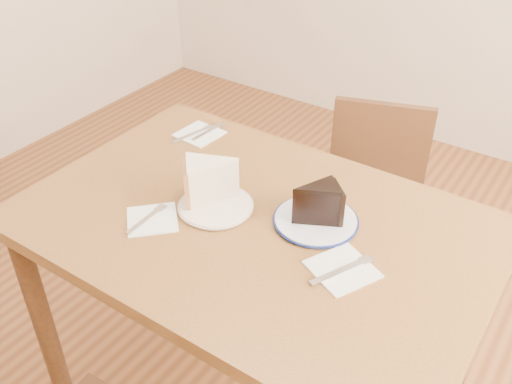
% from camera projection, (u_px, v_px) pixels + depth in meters
% --- Properties ---
extents(table, '(1.20, 0.80, 0.75)m').
position_uv_depth(table, '(254.00, 249.00, 1.52)').
color(table, '#4B2E14').
rests_on(table, ground).
extents(chair_far, '(0.50, 0.50, 0.80)m').
position_uv_depth(chair_far, '(369.00, 211.00, 2.00)').
color(chair_far, black).
rests_on(chair_far, ground).
extents(plate_cream, '(0.19, 0.19, 0.01)m').
position_uv_depth(plate_cream, '(216.00, 206.00, 1.50)').
color(plate_cream, white).
rests_on(plate_cream, table).
extents(plate_navy, '(0.21, 0.21, 0.01)m').
position_uv_depth(plate_navy, '(316.00, 220.00, 1.45)').
color(plate_navy, silver).
rests_on(plate_navy, table).
extents(carrot_cake, '(0.16, 0.16, 0.11)m').
position_uv_depth(carrot_cake, '(214.00, 181.00, 1.49)').
color(carrot_cake, beige).
rests_on(carrot_cake, plate_cream).
extents(chocolate_cake, '(0.13, 0.14, 0.09)m').
position_uv_depth(chocolate_cake, '(314.00, 206.00, 1.42)').
color(chocolate_cake, black).
rests_on(chocolate_cake, plate_navy).
extents(napkin_cream, '(0.18, 0.18, 0.00)m').
position_uv_depth(napkin_cream, '(152.00, 219.00, 1.46)').
color(napkin_cream, white).
rests_on(napkin_cream, table).
extents(napkin_navy, '(0.18, 0.18, 0.00)m').
position_uv_depth(napkin_navy, '(342.00, 269.00, 1.31)').
color(napkin_navy, white).
rests_on(napkin_navy, table).
extents(napkin_spare, '(0.14, 0.14, 0.00)m').
position_uv_depth(napkin_spare, '(199.00, 134.00, 1.83)').
color(napkin_spare, white).
rests_on(napkin_spare, table).
extents(fork_cream, '(0.02, 0.14, 0.00)m').
position_uv_depth(fork_cream, '(146.00, 219.00, 1.46)').
color(fork_cream, silver).
rests_on(fork_cream, napkin_cream).
extents(knife_navy, '(0.09, 0.16, 0.00)m').
position_uv_depth(knife_navy, '(341.00, 271.00, 1.30)').
color(knife_navy, silver).
rests_on(knife_navy, napkin_navy).
extents(fork_spare, '(0.03, 0.14, 0.00)m').
position_uv_depth(fork_spare, '(207.00, 132.00, 1.83)').
color(fork_spare, silver).
rests_on(fork_spare, napkin_spare).
extents(knife_spare, '(0.05, 0.16, 0.00)m').
position_uv_depth(knife_spare, '(193.00, 134.00, 1.82)').
color(knife_spare, silver).
rests_on(knife_spare, napkin_spare).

